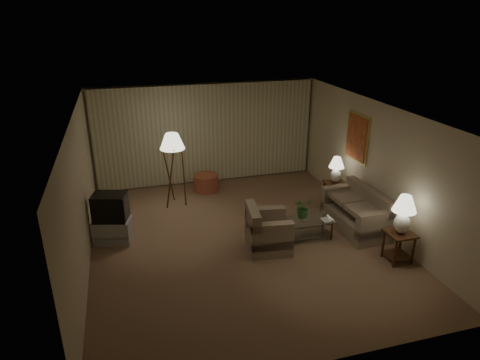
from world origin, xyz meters
name	(u,v)px	position (x,y,z in m)	size (l,w,h in m)	color
ground	(241,240)	(0.00, 0.00, 0.00)	(7.00, 7.00, 0.00)	#946751
room_shell	(224,139)	(0.02, 1.51, 1.75)	(6.04, 7.02, 2.72)	beige
sofa	(355,214)	(2.50, -0.20, 0.36)	(1.69, 0.94, 0.72)	gray
armchair	(269,232)	(0.43, -0.47, 0.36)	(1.06, 1.03, 0.73)	gray
side_table_near	(399,242)	(2.65, -1.55, 0.40)	(0.49, 0.49, 0.60)	#3A1D10
side_table_far	(334,190)	(2.65, 1.05, 0.40)	(0.49, 0.41, 0.60)	#3A1D10
table_lamp_near	(404,211)	(2.65, -1.55, 1.05)	(0.44, 0.44, 0.76)	white
table_lamp_far	(336,167)	(2.65, 1.05, 0.97)	(0.37, 0.37, 0.63)	white
coffee_table	(308,226)	(1.37, -0.30, 0.28)	(1.01, 0.55, 0.41)	silver
tv_cabinet	(113,230)	(-2.55, 0.66, 0.25)	(0.84, 0.64, 0.50)	#B3B3B5
crt_tv	(110,207)	(-2.55, 0.66, 0.78)	(0.75, 0.62, 0.56)	black
floor_lamp	(174,168)	(-1.08, 2.10, 0.94)	(0.58, 0.58, 1.80)	#3A1D10
ottoman	(206,183)	(-0.18, 2.75, 0.22)	(0.65, 0.65, 0.43)	#A55638
vase	(302,218)	(1.22, -0.30, 0.49)	(0.15, 0.15, 0.16)	white
flowers	(303,205)	(1.22, -0.30, 0.79)	(0.39, 0.34, 0.43)	#3B7634
book	(322,220)	(1.62, -0.40, 0.42)	(0.16, 0.22, 0.02)	olive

